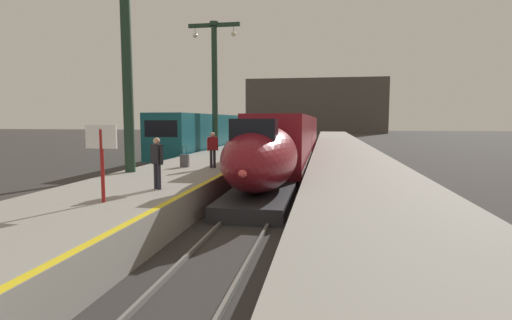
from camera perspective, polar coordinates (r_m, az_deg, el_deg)
The scene contains 16 objects.
platform_left at distance 26.60m, azimuth -4.33°, elevation -0.24°, with size 4.80×110.00×1.05m, color gray.
platform_right at distance 25.85m, azimuth 13.36°, elevation -0.55°, with size 4.80×110.00×1.05m, color gray.
platform_left_safety_stripe at distance 26.09m, azimuth 0.52°, elevation 0.83°, with size 0.20×107.80×0.01m, color yellow.
rail_main_left at distance 28.76m, azimuth 3.41°, elevation -0.71°, with size 0.08×110.00×0.12m, color slate.
rail_main_right at distance 28.63m, azimuth 6.40°, elevation -0.77°, with size 0.08×110.00×0.12m, color slate.
rail_secondary_left at distance 30.73m, azimuth -11.77°, elevation -0.41°, with size 0.08×110.00×0.12m, color slate.
rail_secondary_right at distance 30.21m, azimuth -9.12°, elevation -0.46°, with size 0.08×110.00×0.12m, color slate.
highspeed_train_main at distance 30.58m, azimuth 5.27°, elevation 3.16°, with size 2.92×38.67×3.60m.
regional_train_adjacent at distance 43.82m, azimuth -4.09°, elevation 4.22°, with size 2.85×36.60×3.80m.
station_column_mid at distance 18.26m, azimuth -18.22°, elevation 15.68°, with size 4.00×0.68×9.10m.
station_column_far at distance 30.93m, azimuth -6.00°, elevation 12.25°, with size 4.00×0.68×9.63m.
passenger_near_edge at distance 18.67m, azimuth -6.27°, elevation 1.87°, with size 0.45×0.42×1.69m.
passenger_mid_platform at distance 13.20m, azimuth -14.10°, elevation 0.13°, with size 0.51×0.38×1.69m.
rolling_suitcase at distance 19.32m, azimuth -10.26°, elevation -0.10°, with size 0.40×0.22×0.98m.
departure_info_board at distance 11.50m, azimuth -21.39°, elevation 1.68°, with size 0.90×0.10×2.12m.
terminus_back_wall at distance 102.99m, azimuth 8.56°, elevation 7.75°, with size 36.00×2.00×14.00m, color #4C4742.
Camera 1 is at (2.44, -0.90, 3.29)m, focal length 27.72 mm.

